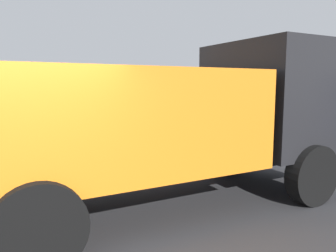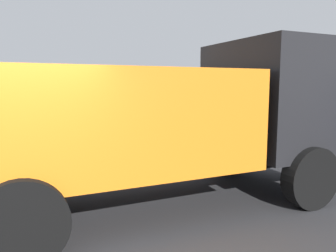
# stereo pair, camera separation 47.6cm
# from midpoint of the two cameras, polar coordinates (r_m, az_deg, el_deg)

# --- Properties ---
(sidewalk_curb) EXTENTS (36.00, 5.00, 0.15)m
(sidewalk_curb) POSITION_cam_midpoint_polar(r_m,az_deg,el_deg) (10.49, -27.00, -4.95)
(sidewalk_curb) COLOR #BCB7AD
(sidewalk_curb) RESTS_ON ground
(fire_hydrant) EXTENTS (0.24, 0.53, 0.80)m
(fire_hydrant) POSITION_cam_midpoint_polar(r_m,az_deg,el_deg) (9.27, -23.83, -3.13)
(fire_hydrant) COLOR #2D8438
(fire_hydrant) RESTS_ON sidewalk_curb
(loose_tire) EXTENTS (1.26, 0.71, 1.22)m
(loose_tire) POSITION_cam_midpoint_polar(r_m,az_deg,el_deg) (8.97, -25.21, -2.35)
(loose_tire) COLOR black
(loose_tire) RESTS_ON sidewalk_curb
(stop_sign) EXTENTS (0.76, 0.08, 2.05)m
(stop_sign) POSITION_cam_midpoint_polar(r_m,az_deg,el_deg) (9.34, -2.33, 3.68)
(stop_sign) COLOR gray
(stop_sign) RESTS_ON sidewalk_curb
(dump_truck_orange) EXTENTS (7.06, 2.95, 3.00)m
(dump_truck_orange) POSITION_cam_midpoint_polar(r_m,az_deg,el_deg) (5.74, -0.89, 1.85)
(dump_truck_orange) COLOR orange
(dump_truck_orange) RESTS_ON ground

